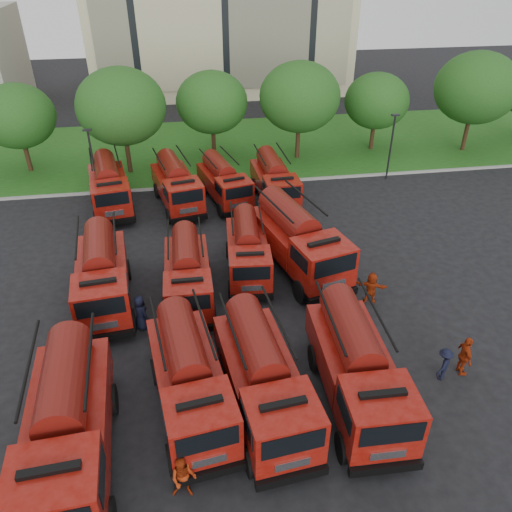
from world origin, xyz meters
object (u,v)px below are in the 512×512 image
Objects in this scene: fire_truck_0 at (67,426)px; fire_truck_11 at (274,181)px; fire_truck_3 at (357,367)px; firefighter_1 at (186,494)px; fire_truck_9 at (176,184)px; firefighter_4 at (143,327)px; firefighter_3 at (440,378)px; fire_truck_8 at (109,186)px; firefighter_5 at (369,301)px; fire_truck_5 at (187,273)px; fire_truck_10 at (224,182)px; fire_truck_4 at (102,275)px; fire_truck_2 at (263,377)px; firefighter_2 at (460,373)px; fire_truck_1 at (189,378)px; fire_truck_6 at (248,250)px; fire_truck_7 at (298,240)px.

fire_truck_11 is at bearing 57.21° from fire_truck_0.
fire_truck_3 is 4.19× the size of firefighter_1.
fire_truck_9 reaches higher than firefighter_4.
firefighter_4 reaches higher than firefighter_3.
firefighter_5 is (14.13, -13.24, -1.62)m from fire_truck_8.
fire_truck_5 is at bearing 60.28° from fire_truck_0.
fire_truck_10 is (3.33, 0.18, -0.11)m from fire_truck_9.
fire_truck_4 is 1.12× the size of fire_truck_10.
fire_truck_2 is 3.89× the size of firefighter_2.
fire_truck_2 is at bearing -104.15° from fire_truck_11.
fire_truck_1 is at bearing -112.65° from fire_truck_11.
firefighter_2 is 1.00m from firefighter_3.
fire_truck_9 is at bearing 92.03° from fire_truck_5.
fire_truck_6 is 11.79m from firefighter_3.
fire_truck_7 is 14.80m from firefighter_1.
firefighter_3 is at bearing -81.81° from fire_truck_10.
firefighter_3 is (7.02, -9.36, -1.46)m from fire_truck_6.
fire_truck_1 is 0.99× the size of fire_truck_4.
firefighter_1 is at bearing 150.25° from firefighter_4.
fire_truck_9 is 1.07× the size of fire_truck_10.
fire_truck_5 is 3.67× the size of firefighter_1.
firefighter_1 is (-3.22, -3.27, -1.69)m from fire_truck_2.
fire_truck_5 reaches higher than firefighter_1.
fire_truck_1 is at bearing -106.77° from fire_truck_6.
fire_truck_7 reaches higher than fire_truck_4.
firefighter_5 reaches higher than firefighter_3.
fire_truck_6 is at bearing 47.54° from firefighter_2.
fire_truck_11 is at bearing -14.65° from fire_truck_9.
firefighter_2 is at bearing 147.04° from firefighter_3.
fire_truck_3 is 4.44m from firefighter_3.
fire_truck_0 reaches higher than firefighter_4.
fire_truck_8 is at bearing 124.85° from fire_truck_7.
fire_truck_11 is at bearing 21.64° from firefighter_2.
fire_truck_5 is 1.01× the size of fire_truck_6.
fire_truck_6 is at bearing 60.74° from fire_truck_1.
fire_truck_7 reaches higher than firefighter_5.
fire_truck_10 is 20.37m from firefighter_2.
fire_truck_4 is 4.69× the size of firefighter_3.
fire_truck_1 is at bearing 176.86° from fire_truck_3.
fire_truck_4 reaches higher than fire_truck_6.
fire_truck_6 is 12.29m from firefighter_2.
firefighter_4 is at bearing 104.10° from fire_truck_1.
firefighter_2 is at bearing -44.49° from fire_truck_6.
fire_truck_9 is 3.99× the size of firefighter_1.
firefighter_5 is (-2.16, 5.47, 0.00)m from firefighter_2.
fire_truck_1 is 4.10m from firefighter_1.
firefighter_4 is (-12.77, 5.34, 0.00)m from firefighter_3.
firefighter_5 is at bearing -79.95° from fire_truck_11.
fire_truck_11 is 4.27× the size of firefighter_3.
fire_truck_1 is at bearing -91.36° from fire_truck_5.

